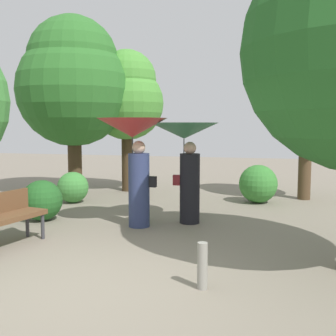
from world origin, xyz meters
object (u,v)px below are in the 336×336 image
object	(u,v)px
tree_near_left	(127,96)
tree_near_right	(307,97)
tree_mid_left	(73,81)
path_marker_post	(202,266)
person_left	(134,144)
person_right	(186,147)

from	to	relation	value
tree_near_left	tree_near_right	size ratio (longest dim) A/B	1.04
tree_mid_left	path_marker_post	size ratio (longest dim) A/B	8.74
person_left	path_marker_post	bearing A→B (deg)	-153.96
tree_near_left	tree_near_right	xyz separation A→B (m)	(4.87, -0.16, -0.12)
tree_near_right	tree_mid_left	xyz separation A→B (m)	(-6.09, -0.70, 0.50)
tree_near_left	tree_mid_left	world-z (taller)	tree_mid_left
person_right	tree_near_left	size ratio (longest dim) A/B	0.48
tree_mid_left	tree_near_right	bearing A→B (deg)	6.53
person_left	tree_mid_left	world-z (taller)	tree_mid_left
tree_near_right	tree_mid_left	distance (m)	6.15
person_left	tree_mid_left	size ratio (longest dim) A/B	0.42
person_left	path_marker_post	world-z (taller)	person_left
tree_near_left	path_marker_post	world-z (taller)	tree_near_left
path_marker_post	person_left	bearing A→B (deg)	123.31
person_right	tree_near_left	distance (m)	4.45
person_left	tree_near_right	bearing A→B (deg)	-47.46
tree_mid_left	path_marker_post	xyz separation A→B (m)	(4.60, -5.84, -2.82)
person_right	tree_near_right	xyz separation A→B (m)	(2.40, 3.33, 1.11)
person_right	person_left	bearing A→B (deg)	114.21
tree_near_left	person_left	bearing A→B (deg)	-68.13
person_right	tree_mid_left	size ratio (longest dim) A/B	0.40
person_left	tree_near_right	world-z (taller)	tree_near_right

